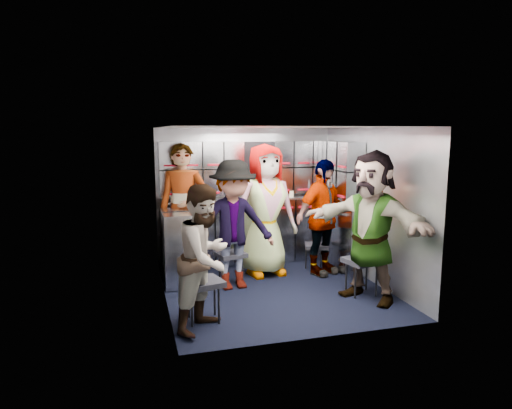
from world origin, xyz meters
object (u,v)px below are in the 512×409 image
object	(u,v)px
jump_seat_near_right	(362,263)
jump_seat_near_left	(203,285)
attendant_arc_a	(205,258)
attendant_arc_c	(265,210)
attendant_arc_b	(233,225)
jump_seat_center	(262,246)
jump_seat_mid_right	(316,247)
attendant_arc_e	(371,226)
attendant_standing	(184,210)
attendant_arc_d	(322,217)
jump_seat_mid_left	(231,256)

from	to	relation	value
jump_seat_near_right	jump_seat_near_left	bearing A→B (deg)	-171.84
jump_seat_near_left	attendant_arc_a	world-z (taller)	attendant_arc_a
jump_seat_near_left	attendant_arc_c	bearing A→B (deg)	51.76
attendant_arc_c	attendant_arc_b	bearing A→B (deg)	-148.60
jump_seat_near_left	attendant_arc_b	size ratio (longest dim) A/B	0.28
jump_seat_near_left	jump_seat_center	bearing A→B (deg)	55.01
jump_seat_mid_right	attendant_arc_e	xyz separation A→B (m)	(0.15, -1.28, 0.57)
jump_seat_center	attendant_arc_a	xyz separation A→B (m)	(-1.13, -1.79, 0.40)
jump_seat_mid_right	attendant_arc_b	distance (m)	1.51
jump_seat_near_left	attendant_arc_b	world-z (taller)	attendant_arc_b
attendant_standing	attendant_arc_d	size ratio (longest dim) A/B	1.13
attendant_arc_a	attendant_arc_d	size ratio (longest dim) A/B	0.92
jump_seat_near_left	jump_seat_mid_left	xyz separation A→B (m)	(0.56, 1.15, -0.03)
attendant_standing	attendant_arc_b	distance (m)	0.95
jump_seat_near_left	jump_seat_mid_left	bearing A→B (deg)	64.17
attendant_arc_c	attendant_arc_e	bearing A→B (deg)	-62.30
attendant_standing	attendant_arc_c	distance (m)	1.17
jump_seat_center	attendant_arc_b	world-z (taller)	attendant_arc_b
attendant_arc_d	jump_seat_center	bearing A→B (deg)	128.90
attendant_arc_b	jump_seat_near_left	bearing A→B (deg)	-124.11
attendant_arc_a	attendant_arc_c	size ratio (longest dim) A/B	0.81
jump_seat_center	attendant_arc_e	bearing A→B (deg)	-58.05
jump_seat_near_left	attendant_arc_a	distance (m)	0.40
jump_seat_mid_left	attendant_arc_e	distance (m)	1.90
jump_seat_mid_left	jump_seat_mid_right	distance (m)	1.38
jump_seat_mid_right	attendant_arc_c	world-z (taller)	attendant_arc_c
attendant_arc_b	attendant_arc_c	xyz separation A→B (m)	(0.57, 0.46, 0.09)
jump_seat_center	attendant_arc_b	distance (m)	0.99
jump_seat_near_right	attendant_arc_e	xyz separation A→B (m)	(-0.00, -0.18, 0.51)
jump_seat_near_left	jump_seat_near_right	world-z (taller)	jump_seat_near_right
attendant_arc_b	attendant_arc_c	size ratio (longest dim) A/B	0.90
jump_seat_near_right	attendant_arc_a	world-z (taller)	attendant_arc_a
attendant_arc_d	attendant_arc_a	bearing A→B (deg)	-168.12
attendant_arc_a	attendant_arc_d	world-z (taller)	attendant_arc_d
jump_seat_mid_right	attendant_arc_e	size ratio (longest dim) A/B	0.23
jump_seat_mid_right	jump_seat_near_right	distance (m)	1.11
attendant_standing	attendant_arc_b	world-z (taller)	attendant_standing
jump_seat_near_left	attendant_arc_e	xyz separation A→B (m)	(2.06, 0.12, 0.51)
jump_seat_mid_left	attendant_arc_d	bearing A→B (deg)	2.79
attendant_arc_a	attendant_arc_c	world-z (taller)	attendant_arc_c
jump_seat_near_left	jump_seat_near_right	bearing A→B (deg)	8.16
attendant_arc_d	attendant_standing	bearing A→B (deg)	140.60
jump_seat_center	attendant_arc_b	xyz separation A→B (m)	(-0.57, -0.64, 0.49)
attendant_standing	attendant_arc_c	bearing A→B (deg)	-2.24
attendant_arc_a	attendant_arc_e	size ratio (longest dim) A/B	0.83
jump_seat_mid_left	attendant_arc_c	world-z (taller)	attendant_arc_c
attendant_arc_b	jump_seat_center	bearing A→B (deg)	44.13
attendant_standing	attendant_arc_a	size ratio (longest dim) A/B	1.24
attendant_arc_a	attendant_arc_e	xyz separation A→B (m)	(2.06, 0.30, 0.16)
jump_seat_near_right	attendant_arc_e	distance (m)	0.54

